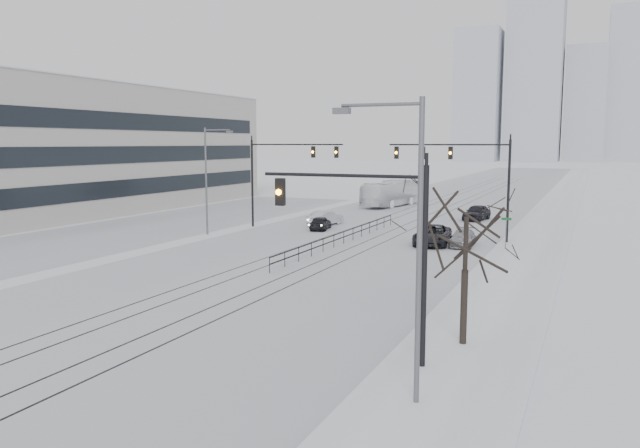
{
  "coord_description": "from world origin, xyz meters",
  "views": [
    {
      "loc": [
        17.48,
        -14.16,
        7.71
      ],
      "look_at": [
        3.45,
        17.64,
        3.2
      ],
      "focal_mm": 35.0,
      "sensor_mm": 36.0,
      "label": 1
    }
  ],
  "objects": [
    {
      "name": "median_fence",
      "position": [
        0.0,
        30.0,
        0.53
      ],
      "size": [
        0.06,
        24.0,
        1.0
      ],
      "color": "black",
      "rests_on": "ground"
    },
    {
      "name": "traffic_mast_nw",
      "position": [
        -8.52,
        36.0,
        5.57
      ],
      "size": [
        9.1,
        0.37,
        8.0
      ],
      "color": "black",
      "rests_on": "ground"
    },
    {
      "name": "traffic_mast_near",
      "position": [
        10.79,
        6.0,
        4.56
      ],
      "size": [
        6.1,
        0.37,
        7.0
      ],
      "color": "black",
      "rests_on": "ground"
    },
    {
      "name": "bare_tree",
      "position": [
        13.2,
        9.0,
        4.49
      ],
      "size": [
        4.4,
        4.4,
        6.1
      ],
      "color": "black",
      "rests_on": "ground"
    },
    {
      "name": "parking_strip",
      "position": [
        -20.0,
        35.0,
        0.01
      ],
      "size": [
        14.0,
        60.0,
        0.03
      ],
      "primitive_type": "cube",
      "color": "silver",
      "rests_on": "ground"
    },
    {
      "name": "sidewalk_east",
      "position": [
        13.5,
        60.0,
        0.08
      ],
      "size": [
        5.0,
        260.0,
        0.16
      ],
      "primitive_type": "cube",
      "color": "white",
      "rests_on": "ground"
    },
    {
      "name": "curb",
      "position": [
        11.05,
        60.0,
        0.06
      ],
      "size": [
        0.1,
        260.0,
        0.12
      ],
      "primitive_type": "cube",
      "color": "gray",
      "rests_on": "ground"
    },
    {
      "name": "street_light_west",
      "position": [
        -12.2,
        30.0,
        5.21
      ],
      "size": [
        2.73,
        0.25,
        9.0
      ],
      "color": "#595B60",
      "rests_on": "ground"
    },
    {
      "name": "sedan_nb_right",
      "position": [
        8.59,
        32.63,
        0.61
      ],
      "size": [
        2.02,
        4.33,
        1.22
      ],
      "primitive_type": "imported",
      "rotation": [
        0.0,
        0.0,
        0.07
      ],
      "color": "#999BA0",
      "rests_on": "ground"
    },
    {
      "name": "office_building",
      "position": [
        -37.97,
        35.0,
        7.06
      ],
      "size": [
        20.2,
        62.2,
        14.11
      ],
      "color": "beige",
      "rests_on": "ground"
    },
    {
      "name": "road",
      "position": [
        0.0,
        60.0,
        0.01
      ],
      "size": [
        22.0,
        260.0,
        0.02
      ],
      "primitive_type": "cube",
      "color": "silver",
      "rests_on": "ground"
    },
    {
      "name": "skyline",
      "position": [
        5.02,
        273.63,
        30.65
      ],
      "size": [
        96.0,
        48.0,
        72.0
      ],
      "color": "#A8ADB8",
      "rests_on": "ground"
    },
    {
      "name": "box_truck",
      "position": [
        -5.28,
        59.27,
        1.56
      ],
      "size": [
        4.71,
        11.46,
        3.11
      ],
      "primitive_type": "imported",
      "rotation": [
        0.0,
        0.0,
        2.95
      ],
      "color": "white",
      "rests_on": "ground"
    },
    {
      "name": "sedan_nb_front",
      "position": [
        6.35,
        32.36,
        0.75
      ],
      "size": [
        3.07,
        5.64,
        1.5
      ],
      "primitive_type": "imported",
      "rotation": [
        0.0,
        0.0,
        0.11
      ],
      "color": "black",
      "rests_on": "ground"
    },
    {
      "name": "street_light_east",
      "position": [
        12.7,
        3.0,
        5.21
      ],
      "size": [
        2.73,
        0.25,
        9.0
      ],
      "color": "#595B60",
      "rests_on": "ground"
    },
    {
      "name": "sedan_sb_outer",
      "position": [
        -5.6,
        39.45,
        0.69
      ],
      "size": [
        2.29,
        4.41,
        1.38
      ],
      "primitive_type": "imported",
      "rotation": [
        0.0,
        0.0,
        2.94
      ],
      "color": "#BABDC3",
      "rests_on": "ground"
    },
    {
      "name": "traffic_mast_ne",
      "position": [
        8.15,
        34.99,
        5.76
      ],
      "size": [
        9.6,
        0.37,
        8.0
      ],
      "color": "black",
      "rests_on": "ground"
    },
    {
      "name": "sedan_nb_far",
      "position": [
        6.76,
        49.24,
        0.78
      ],
      "size": [
        2.51,
        4.79,
        1.56
      ],
      "primitive_type": "imported",
      "rotation": [
        0.0,
        0.0,
        -0.15
      ],
      "color": "black",
      "rests_on": "ground"
    },
    {
      "name": "street_sign",
      "position": [
        11.8,
        32.0,
        1.61
      ],
      "size": [
        0.7,
        0.06,
        2.4
      ],
      "color": "#595B60",
      "rests_on": "ground"
    },
    {
      "name": "ground",
      "position": [
        0.0,
        0.0,
        0.0
      ],
      "size": [
        500.0,
        500.0,
        0.0
      ],
      "primitive_type": "plane",
      "color": "white",
      "rests_on": "ground"
    },
    {
      "name": "tram_rails",
      "position": [
        -0.0,
        40.0,
        0.02
      ],
      "size": [
        5.3,
        180.0,
        0.01
      ],
      "color": "black",
      "rests_on": "ground"
    },
    {
      "name": "sedan_sb_inner",
      "position": [
        -4.81,
        36.46,
        0.62
      ],
      "size": [
        2.14,
        3.85,
        1.24
      ],
      "primitive_type": "imported",
      "rotation": [
        0.0,
        0.0,
        3.34
      ],
      "color": "black",
      "rests_on": "ground"
    }
  ]
}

